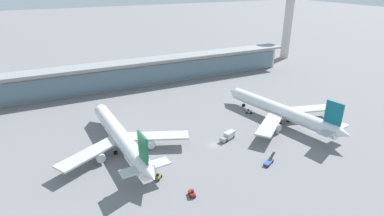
{
  "coord_description": "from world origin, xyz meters",
  "views": [
    {
      "loc": [
        -53.07,
        -89.87,
        59.94
      ],
      "look_at": [
        0.0,
        19.52,
        7.82
      ],
      "focal_mm": 28.98,
      "sensor_mm": 36.0,
      "label": 1
    }
  ],
  "objects_px": {
    "service_truck_near_nose_olive": "(158,177)",
    "service_truck_mid_apron_blue": "(269,162)",
    "service_truck_by_tail_red": "(192,193)",
    "airliner_centre_stand": "(282,111)",
    "control_tower": "(289,15)",
    "safety_cone_bravo": "(148,173)",
    "service_truck_under_wing_grey": "(228,136)",
    "safety_cone_alpha": "(147,175)",
    "airliner_left_stand": "(121,137)",
    "service_truck_on_taxiway_grey": "(249,112)"
  },
  "relations": [
    {
      "from": "service_truck_on_taxiway_grey",
      "to": "safety_cone_bravo",
      "type": "distance_m",
      "value": 63.94
    },
    {
      "from": "service_truck_on_taxiway_grey",
      "to": "safety_cone_bravo",
      "type": "xyz_separation_m",
      "value": [
        -58.45,
        -25.93,
        -0.56
      ]
    },
    {
      "from": "service_truck_mid_apron_blue",
      "to": "safety_cone_bravo",
      "type": "relative_size",
      "value": 9.53
    },
    {
      "from": "airliner_left_stand",
      "to": "safety_cone_bravo",
      "type": "bearing_deg",
      "value": -78.88
    },
    {
      "from": "service_truck_under_wing_grey",
      "to": "safety_cone_bravo",
      "type": "height_order",
      "value": "service_truck_under_wing_grey"
    },
    {
      "from": "service_truck_under_wing_grey",
      "to": "control_tower",
      "type": "relative_size",
      "value": 0.13
    },
    {
      "from": "service_truck_on_taxiway_grey",
      "to": "service_truck_mid_apron_blue",
      "type": "bearing_deg",
      "value": -116.26
    },
    {
      "from": "service_truck_under_wing_grey",
      "to": "service_truck_by_tail_red",
      "type": "height_order",
      "value": "service_truck_under_wing_grey"
    },
    {
      "from": "service_truck_near_nose_olive",
      "to": "safety_cone_bravo",
      "type": "distance_m",
      "value": 4.47
    },
    {
      "from": "safety_cone_alpha",
      "to": "safety_cone_bravo",
      "type": "relative_size",
      "value": 1.0
    },
    {
      "from": "service_truck_by_tail_red",
      "to": "safety_cone_alpha",
      "type": "xyz_separation_m",
      "value": [
        -8.78,
        15.36,
        -0.56
      ]
    },
    {
      "from": "service_truck_near_nose_olive",
      "to": "safety_cone_alpha",
      "type": "distance_m",
      "value": 4.24
    },
    {
      "from": "service_truck_on_taxiway_grey",
      "to": "safety_cone_bravo",
      "type": "relative_size",
      "value": 4.76
    },
    {
      "from": "service_truck_under_wing_grey",
      "to": "service_truck_mid_apron_blue",
      "type": "height_order",
      "value": "service_truck_under_wing_grey"
    },
    {
      "from": "airliner_left_stand",
      "to": "control_tower",
      "type": "distance_m",
      "value": 175.27
    },
    {
      "from": "service_truck_under_wing_grey",
      "to": "service_truck_on_taxiway_grey",
      "type": "height_order",
      "value": "service_truck_under_wing_grey"
    },
    {
      "from": "control_tower",
      "to": "airliner_centre_stand",
      "type": "bearing_deg",
      "value": -131.75
    },
    {
      "from": "service_truck_near_nose_olive",
      "to": "service_truck_mid_apron_blue",
      "type": "bearing_deg",
      "value": -12.72
    },
    {
      "from": "service_truck_under_wing_grey",
      "to": "safety_cone_bravo",
      "type": "bearing_deg",
      "value": -166.66
    },
    {
      "from": "airliner_left_stand",
      "to": "safety_cone_bravo",
      "type": "height_order",
      "value": "airliner_left_stand"
    },
    {
      "from": "service_truck_mid_apron_blue",
      "to": "service_truck_by_tail_red",
      "type": "height_order",
      "value": "service_truck_mid_apron_blue"
    },
    {
      "from": "airliner_centre_stand",
      "to": "service_truck_near_nose_olive",
      "type": "bearing_deg",
      "value": -166.29
    },
    {
      "from": "airliner_centre_stand",
      "to": "service_truck_mid_apron_blue",
      "type": "bearing_deg",
      "value": -137.35
    },
    {
      "from": "airliner_left_stand",
      "to": "service_truck_near_nose_olive",
      "type": "height_order",
      "value": "airliner_left_stand"
    },
    {
      "from": "service_truck_under_wing_grey",
      "to": "control_tower",
      "type": "xyz_separation_m",
      "value": [
        111.32,
        94.78,
        30.48
      ]
    },
    {
      "from": "control_tower",
      "to": "service_truck_mid_apron_blue",
      "type": "bearing_deg",
      "value": -133.0
    },
    {
      "from": "control_tower",
      "to": "safety_cone_bravo",
      "type": "bearing_deg",
      "value": -144.98
    },
    {
      "from": "airliner_left_stand",
      "to": "safety_cone_alpha",
      "type": "distance_m",
      "value": 20.23
    },
    {
      "from": "airliner_centre_stand",
      "to": "service_truck_on_taxiway_grey",
      "type": "distance_m",
      "value": 16.63
    },
    {
      "from": "airliner_left_stand",
      "to": "safety_cone_alpha",
      "type": "xyz_separation_m",
      "value": [
        3.23,
        -19.32,
        -5.04
      ]
    },
    {
      "from": "service_truck_near_nose_olive",
      "to": "service_truck_under_wing_grey",
      "type": "relative_size",
      "value": 0.42
    },
    {
      "from": "service_truck_near_nose_olive",
      "to": "safety_cone_bravo",
      "type": "bearing_deg",
      "value": 118.09
    },
    {
      "from": "service_truck_by_tail_red",
      "to": "safety_cone_bravo",
      "type": "distance_m",
      "value": 17.98
    },
    {
      "from": "service_truck_near_nose_olive",
      "to": "service_truck_on_taxiway_grey",
      "type": "bearing_deg",
      "value": 27.9
    },
    {
      "from": "service_truck_near_nose_olive",
      "to": "safety_cone_alpha",
      "type": "bearing_deg",
      "value": 127.22
    },
    {
      "from": "control_tower",
      "to": "service_truck_on_taxiway_grey",
      "type": "bearing_deg",
      "value": -138.99
    },
    {
      "from": "service_truck_under_wing_grey",
      "to": "airliner_centre_stand",
      "type": "bearing_deg",
      "value": 5.82
    },
    {
      "from": "safety_cone_bravo",
      "to": "service_truck_mid_apron_blue",
      "type": "bearing_deg",
      "value": -17.36
    },
    {
      "from": "service_truck_mid_apron_blue",
      "to": "service_truck_by_tail_red",
      "type": "xyz_separation_m",
      "value": [
        -31.23,
        -3.56,
        0.07
      ]
    },
    {
      "from": "service_truck_by_tail_red",
      "to": "safety_cone_alpha",
      "type": "height_order",
      "value": "service_truck_by_tail_red"
    },
    {
      "from": "service_truck_by_tail_red",
      "to": "safety_cone_bravo",
      "type": "xyz_separation_m",
      "value": [
        -8.33,
        15.93,
        -0.56
      ]
    },
    {
      "from": "airliner_left_stand",
      "to": "safety_cone_alpha",
      "type": "bearing_deg",
      "value": -80.51
    },
    {
      "from": "service_truck_near_nose_olive",
      "to": "safety_cone_alpha",
      "type": "height_order",
      "value": "service_truck_near_nose_olive"
    },
    {
      "from": "control_tower",
      "to": "safety_cone_bravo",
      "type": "xyz_separation_m",
      "value": [
        -147.46,
        -103.34,
        -31.86
      ]
    },
    {
      "from": "airliner_centre_stand",
      "to": "control_tower",
      "type": "bearing_deg",
      "value": 48.25
    },
    {
      "from": "service_truck_under_wing_grey",
      "to": "service_truck_mid_apron_blue",
      "type": "distance_m",
      "value": 21.23
    },
    {
      "from": "airliner_centre_stand",
      "to": "safety_cone_alpha",
      "type": "xyz_separation_m",
      "value": [
        -65.99,
        -12.12,
        -5.04
      ]
    },
    {
      "from": "service_truck_by_tail_red",
      "to": "safety_cone_bravo",
      "type": "bearing_deg",
      "value": 117.6
    },
    {
      "from": "airliner_left_stand",
      "to": "control_tower",
      "type": "xyz_separation_m",
      "value": [
        151.14,
        84.58,
        26.82
      ]
    },
    {
      "from": "safety_cone_alpha",
      "to": "safety_cone_bravo",
      "type": "distance_m",
      "value": 0.72
    }
  ]
}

